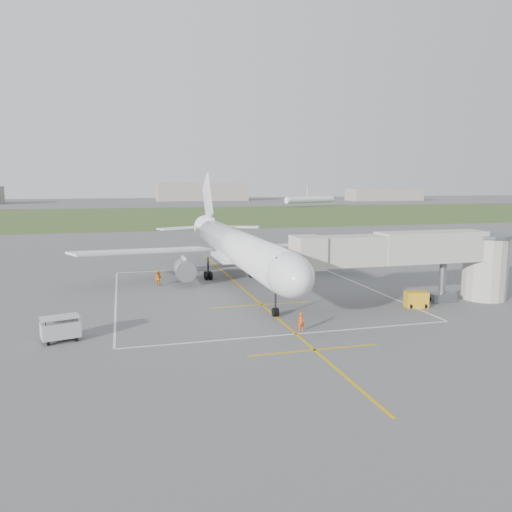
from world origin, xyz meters
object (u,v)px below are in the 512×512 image
object	(u,v)px
gpu_unit	(416,299)
baggage_cart	(60,329)
jet_bridge	(424,256)
ramp_worker_wing	(158,278)
airliner	(237,247)
ramp_worker_nose	(301,322)

from	to	relation	value
gpu_unit	baggage_cart	bearing A→B (deg)	-162.93
jet_bridge	ramp_worker_wing	xyz separation A→B (m)	(-24.92, 15.82, -3.88)
baggage_cart	ramp_worker_wing	xyz separation A→B (m)	(8.73, 19.34, -0.12)
jet_bridge	ramp_worker_wing	world-z (taller)	jet_bridge
airliner	baggage_cart	world-z (taller)	airliner
airliner	jet_bridge	bearing A→B (deg)	-42.19
airliner	jet_bridge	size ratio (longest dim) A/B	2.00
jet_bridge	ramp_worker_nose	world-z (taller)	jet_bridge
baggage_cart	ramp_worker_nose	xyz separation A→B (m)	(18.61, -2.36, -0.21)
baggage_cart	ramp_worker_nose	world-z (taller)	baggage_cart
gpu_unit	ramp_worker_wing	world-z (taller)	ramp_worker_wing
baggage_cart	ramp_worker_wing	size ratio (longest dim) A/B	1.79
ramp_worker_wing	baggage_cart	bearing A→B (deg)	95.96
airliner	ramp_worker_wing	world-z (taller)	airliner
jet_bridge	gpu_unit	xyz separation A→B (m)	(-1.50, -1.32, -3.98)
baggage_cart	ramp_worker_wing	bearing A→B (deg)	50.76
gpu_unit	baggage_cart	xyz separation A→B (m)	(-32.16, -2.20, 0.22)
jet_bridge	gpu_unit	world-z (taller)	jet_bridge
gpu_unit	jet_bridge	bearing A→B (deg)	54.59
airliner	ramp_worker_wing	bearing A→B (deg)	170.34
ramp_worker_nose	airliner	bearing A→B (deg)	83.91
jet_bridge	baggage_cart	bearing A→B (deg)	-174.02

